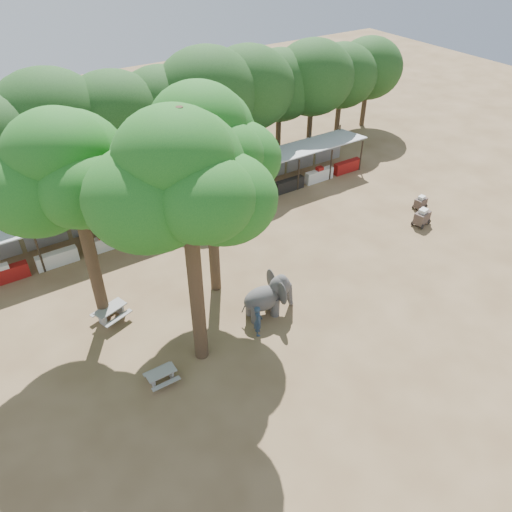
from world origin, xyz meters
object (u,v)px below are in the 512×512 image
picnic_table_near (161,375)px  yard_tree_back (203,143)px  yard_tree_left (67,174)px  picnic_table_far (111,312)px  cart_back (421,202)px  handler (258,321)px  yard_tree_center (181,181)px  cart_front (422,217)px  elephant (269,296)px

picnic_table_near → yard_tree_back: bearing=41.9°
yard_tree_left → picnic_table_near: (0.86, -5.68, -7.77)m
yard_tree_back → picnic_table_far: (-5.62, 0.45, -8.02)m
yard_tree_left → cart_back: (22.28, -1.32, -7.73)m
yard_tree_back → picnic_table_near: yard_tree_back is taller
handler → yard_tree_back: bearing=28.9°
handler → picnic_table_far: bearing=76.6°
yard_tree_center → picnic_table_near: bearing=-162.3°
yard_tree_center → cart_front: 19.82m
elephant → picnic_table_near: 6.74m
picnic_table_far → cart_back: cart_back is taller
yard_tree_back → cart_back: bearing=-1.1°
elephant → cart_front: 13.37m
picnic_table_far → cart_back: (21.90, -0.77, -0.05)m
handler → picnic_table_near: handler is taller
picnic_table_far → yard_tree_center: bearing=-77.6°
yard_tree_left → cart_front: 22.25m
cart_back → yard_tree_left: bearing=167.2°
yard_tree_back → picnic_table_far: size_ratio=5.76×
yard_tree_center → picnic_table_near: (-2.14, -0.68, -8.78)m
cart_front → picnic_table_near: bearing=176.2°
picnic_table_near → handler: bearing=2.0°
yard_tree_center → picnic_table_far: 10.11m
yard_tree_left → cart_back: yard_tree_left is taller
yard_tree_back → handler: size_ratio=6.43×
yard_tree_left → cart_front: yard_tree_left is taller
yard_tree_left → cart_back: bearing=-3.4°
yard_tree_center → handler: size_ratio=6.81×
elephant → picnic_table_far: elephant is taller
handler → cart_back: 16.66m
yard_tree_center → cart_back: bearing=10.8°
yard_tree_center → elephant: bearing=7.2°
elephant → yard_tree_center: bearing=-165.9°
elephant → picnic_table_near: elephant is taller
yard_tree_left → elephant: yard_tree_left is taller
handler → cart_front: bearing=-52.7°
cart_back → picnic_table_far: bearing=168.6°
yard_tree_back → cart_front: yard_tree_back is taller
yard_tree_left → cart_front: (20.72, -2.83, -7.62)m
picnic_table_near → picnic_table_far: 5.16m
yard_tree_left → picnic_table_near: size_ratio=8.28×
yard_tree_left → yard_tree_center: bearing=-59.0°
cart_front → cart_back: (1.56, 1.51, -0.11)m
cart_front → yard_tree_center: bearing=175.1°
yard_tree_center → picnic_table_near: 9.06m
handler → picnic_table_far: size_ratio=0.90×
picnic_table_near → cart_back: cart_back is taller
yard_tree_left → elephant: bearing=-30.8°
yard_tree_left → handler: size_ratio=6.24×
yard_tree_center → cart_front: size_ratio=8.97×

